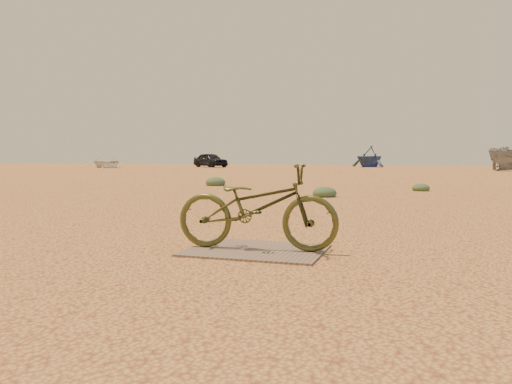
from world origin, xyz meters
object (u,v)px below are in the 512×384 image
(boat_near_left, at_px, (106,162))
(boat_far_left, at_px, (369,156))
(car, at_px, (210,160))
(bicycle, at_px, (257,207))
(plywood_board, at_px, (256,250))

(boat_near_left, xyz_separation_m, boat_far_left, (23.74, 10.35, 0.58))
(boat_far_left, bearing_deg, car, -130.57)
(bicycle, xyz_separation_m, car, (-18.06, 40.92, 0.24))
(boat_far_left, bearing_deg, plywood_board, -56.77)
(plywood_board, height_order, car, car)
(boat_near_left, bearing_deg, bicycle, -93.56)
(bicycle, bearing_deg, boat_far_left, -0.57)
(plywood_board, bearing_deg, bicycle, 20.30)
(plywood_board, xyz_separation_m, boat_far_left, (-3.02, 46.37, 1.08))
(plywood_board, distance_m, bicycle, 0.46)
(bicycle, xyz_separation_m, boat_near_left, (-26.77, 36.01, 0.04))
(car, relative_size, boat_far_left, 1.02)
(plywood_board, xyz_separation_m, car, (-18.05, 40.92, 0.70))
(bicycle, height_order, boat_far_left, boat_far_left)
(car, xyz_separation_m, boat_near_left, (-8.71, -4.90, -0.20))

